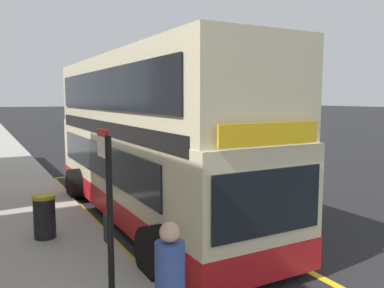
{
  "coord_description": "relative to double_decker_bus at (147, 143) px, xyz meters",
  "views": [
    {
      "loc": [
        -6.54,
        -2.25,
        3.28
      ],
      "look_at": [
        -0.12,
        9.5,
        1.72
      ],
      "focal_mm": 36.85,
      "sensor_mm": 36.0,
      "label": 1
    }
  ],
  "objects": [
    {
      "name": "ground_plane",
      "position": [
        2.46,
        24.22,
        -2.06
      ],
      "size": [
        260.0,
        260.0,
        0.0
      ],
      "primitive_type": "plane",
      "color": "black"
    },
    {
      "name": "double_decker_bus",
      "position": [
        0.0,
        0.0,
        0.0
      ],
      "size": [
        3.22,
        10.35,
        4.4
      ],
      "color": "beige",
      "rests_on": "ground"
    },
    {
      "name": "bus_bay_markings",
      "position": [
        -0.08,
        -0.04,
        -2.06
      ],
      "size": [
        2.92,
        13.56,
        0.01
      ],
      "color": "gold",
      "rests_on": "ground"
    },
    {
      "name": "bus_stop_sign",
      "position": [
        -2.55,
        -4.77,
        -0.33
      ],
      "size": [
        0.09,
        0.51,
        2.71
      ],
      "color": "black",
      "rests_on": "pavement_near"
    },
    {
      "name": "parked_car_black_distant",
      "position": [
        5.4,
        29.75,
        -1.26
      ],
      "size": [
        2.09,
        4.2,
        1.62
      ],
      "rotation": [
        0.0,
        0.0,
        -0.05
      ],
      "color": "black",
      "rests_on": "ground"
    },
    {
      "name": "parked_car_maroon_behind",
      "position": [
        5.35,
        13.43,
        -1.26
      ],
      "size": [
        2.09,
        4.2,
        1.62
      ],
      "rotation": [
        0.0,
        0.0,
        0.01
      ],
      "color": "maroon",
      "rests_on": "ground"
    },
    {
      "name": "litter_bin",
      "position": [
        -2.87,
        -0.87,
        -1.43
      ],
      "size": [
        0.5,
        0.5,
        0.99
      ],
      "color": "black",
      "rests_on": "pavement_near"
    }
  ]
}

